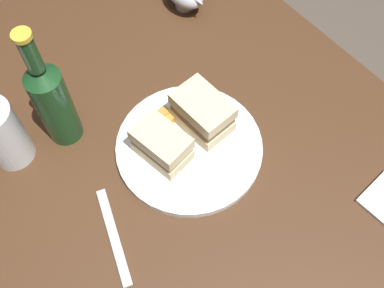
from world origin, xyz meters
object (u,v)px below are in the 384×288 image
plate (190,147)px  sandwich_half_right (162,145)px  sandwich_half_left (203,113)px  fork (114,236)px  cider_bottle (52,100)px  pint_glass (3,137)px

plate → sandwich_half_right: 0.07m
plate → sandwich_half_left: bearing=115.9°
sandwich_half_left → fork: size_ratio=0.64×
sandwich_half_right → fork: size_ratio=0.62×
sandwich_half_right → plate: bearing=72.4°
sandwich_half_right → cider_bottle: size_ratio=0.41×
sandwich_half_right → cider_bottle: bearing=-144.7°
plate → pint_glass: 0.34m
pint_glass → fork: 0.27m
sandwich_half_left → cider_bottle: bearing=-125.8°
plate → pint_glass: bearing=-126.5°
sandwich_half_left → cider_bottle: 0.27m
plate → sandwich_half_right: (-0.02, -0.05, 0.04)m
cider_bottle → fork: (0.23, -0.04, -0.10)m
sandwich_half_right → fork: sandwich_half_right is taller
pint_glass → cider_bottle: bearing=79.0°
sandwich_half_right → pint_glass: (-0.18, -0.22, 0.01)m
pint_glass → cider_bottle: size_ratio=0.51×
pint_glass → sandwich_half_left: bearing=61.1°
sandwich_half_left → pint_glass: size_ratio=0.82×
cider_bottle → fork: 0.26m
sandwich_half_left → fork: bearing=-72.8°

